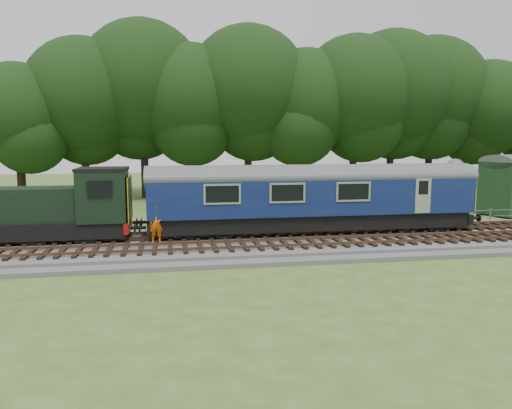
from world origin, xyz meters
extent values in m
plane|color=#3D5F23|center=(0.00, 0.00, 0.00)|extent=(120.00, 120.00, 0.00)
cube|color=#4C4C4F|center=(0.00, 0.00, 0.17)|extent=(70.00, 7.00, 0.35)
cube|color=brown|center=(0.00, 0.68, 0.49)|extent=(66.50, 0.07, 0.14)
cube|color=brown|center=(0.00, 2.12, 0.49)|extent=(66.50, 0.07, 0.14)
cube|color=brown|center=(0.00, -2.32, 0.49)|extent=(66.50, 0.07, 0.14)
cube|color=brown|center=(0.00, -0.88, 0.49)|extent=(66.50, 0.07, 0.14)
cube|color=black|center=(0.85, 1.40, 1.06)|extent=(17.46, 2.52, 0.85)
cube|color=#0E174D|center=(0.85, 1.40, 2.48)|extent=(18.00, 2.80, 2.05)
cube|color=yellow|center=(9.87, 1.40, 2.11)|extent=(0.06, 2.74, 1.30)
cube|color=black|center=(6.85, 1.40, 0.86)|extent=(2.60, 2.00, 0.55)
cube|color=black|center=(-5.15, 1.40, 0.86)|extent=(2.60, 2.00, 0.55)
cube|color=black|center=(-13.55, 1.40, 1.01)|extent=(8.73, 2.39, 0.85)
cube|color=black|center=(-14.75, 1.40, 2.26)|extent=(6.30, 2.08, 1.70)
cube|color=black|center=(-10.35, 1.40, 2.66)|extent=(2.40, 2.55, 2.60)
cube|color=#950E0B|center=(-9.17, 1.40, 1.06)|extent=(0.25, 2.60, 0.55)
cube|color=yellow|center=(-9.03, 1.40, 2.46)|extent=(0.06, 2.55, 2.30)
imported|color=orange|center=(-7.68, 0.11, 1.30)|extent=(0.73, 0.51, 1.90)
camera|label=1|loc=(-6.98, -25.08, 5.52)|focal=35.00mm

